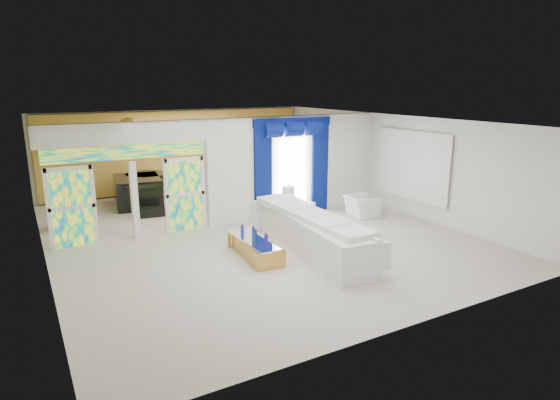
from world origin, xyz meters
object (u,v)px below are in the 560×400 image
white_sofa (311,234)px  grand_piano (138,191)px  armchair (362,206)px  coffee_table (255,248)px  console_table (297,210)px

white_sofa → grand_piano: grand_piano is taller
white_sofa → armchair: 3.50m
armchair → grand_piano: grand_piano is taller
coffee_table → grand_piano: size_ratio=1.00×
white_sofa → console_table: size_ratio=3.81×
white_sofa → armchair: white_sofa is taller
white_sofa → grand_piano: 6.98m
coffee_table → armchair: bearing=18.9°
grand_piano → white_sofa: bearing=-60.6°
armchair → grand_piano: (-5.59, 4.70, 0.15)m
armchair → grand_piano: size_ratio=0.52×
coffee_table → console_table: coffee_table is taller
grand_piano → coffee_table: bearing=-71.0°
armchair → grand_piano: bearing=59.2°
white_sofa → armchair: size_ratio=4.59×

